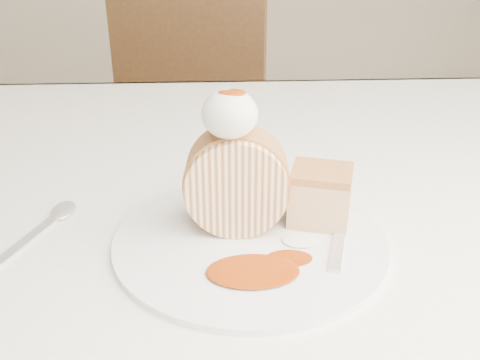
{
  "coord_description": "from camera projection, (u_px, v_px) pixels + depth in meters",
  "views": [
    {
      "loc": [
        -0.02,
        -0.45,
        1.05
      ],
      "look_at": [
        0.01,
        0.03,
        0.82
      ],
      "focal_mm": 40.0,
      "sensor_mm": 36.0,
      "label": 1
    }
  ],
  "objects": [
    {
      "name": "whipped_cream",
      "position": [
        230.0,
        114.0,
        0.51
      ],
      "size": [
        0.05,
        0.05,
        0.05
      ],
      "primitive_type": "ellipsoid",
      "color": "silver",
      "rests_on": "roulade_slice"
    },
    {
      "name": "plate",
      "position": [
        250.0,
        240.0,
        0.55
      ],
      "size": [
        0.35,
        0.35,
        0.01
      ],
      "primitive_type": "cylinder",
      "rotation": [
        0.0,
        0.0,
        -0.29
      ],
      "color": "white",
      "rests_on": "table"
    },
    {
      "name": "spoon",
      "position": [
        15.0,
        250.0,
        0.54
      ],
      "size": [
        0.08,
        0.16,
        0.0
      ],
      "primitive_type": "cube",
      "rotation": [
        0.0,
        0.0,
        -0.36
      ],
      "color": "silver",
      "rests_on": "table"
    },
    {
      "name": "roulade_slice",
      "position": [
        237.0,
        182.0,
        0.55
      ],
      "size": [
        0.11,
        0.06,
        0.1
      ],
      "primitive_type": "cylinder",
      "rotation": [
        1.57,
        0.0,
        -0.06
      ],
      "color": "#FFDEB1",
      "rests_on": "plate"
    },
    {
      "name": "caramel_pool",
      "position": [
        253.0,
        271.0,
        0.49
      ],
      "size": [
        0.1,
        0.08,
        0.0
      ],
      "primitive_type": null,
      "rotation": [
        0.0,
        0.0,
        -0.29
      ],
      "color": "#8D2D05",
      "rests_on": "plate"
    },
    {
      "name": "caramel_drizzle",
      "position": [
        232.0,
        87.0,
        0.5
      ],
      "size": [
        0.03,
        0.02,
        0.01
      ],
      "primitive_type": "ellipsoid",
      "color": "#8D2D05",
      "rests_on": "whipped_cream"
    },
    {
      "name": "cake_chunk",
      "position": [
        320.0,
        199.0,
        0.57
      ],
      "size": [
        0.08,
        0.07,
        0.05
      ],
      "primitive_type": "cube",
      "rotation": [
        0.0,
        0.0,
        -0.29
      ],
      "color": "#AC6E41",
      "rests_on": "plate"
    },
    {
      "name": "table",
      "position": [
        230.0,
        228.0,
        0.76
      ],
      "size": [
        1.4,
        0.9,
        0.75
      ],
      "color": "white",
      "rests_on": "ground"
    },
    {
      "name": "chair_far",
      "position": [
        200.0,
        119.0,
        1.62
      ],
      "size": [
        0.52,
        0.52,
        0.9
      ],
      "rotation": [
        0.0,
        0.0,
        2.89
      ],
      "color": "brown",
      "rests_on": "ground"
    },
    {
      "name": "fork",
      "position": [
        339.0,
        238.0,
        0.55
      ],
      "size": [
        0.07,
        0.17,
        0.0
      ],
      "primitive_type": "cube",
      "rotation": [
        0.0,
        0.0,
        -0.29
      ],
      "color": "silver",
      "rests_on": "plate"
    }
  ]
}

